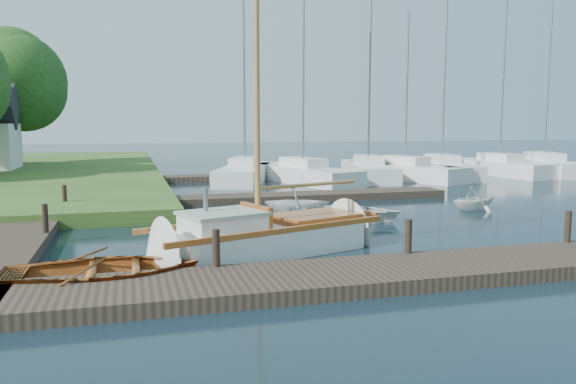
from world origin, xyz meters
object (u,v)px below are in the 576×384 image
object	(u,v)px
mooring_post_2	(408,236)
marina_boat_7	(544,165)
marina_boat_3	(368,169)
marina_boat_4	(405,170)
mooring_post_1	(216,248)
mooring_post_5	(65,196)
marina_boat_1	(245,172)
marina_boat_2	(303,172)
mooring_post_4	(45,218)
mooring_post_3	(568,227)
tree_7	(16,81)
tender_d	(474,197)
sailboat	(270,239)
marina_boat_5	(442,168)
dinghy	(103,265)
tender_b	(297,199)
marina_boat_6	(499,166)
tender_c	(346,209)

from	to	relation	value
mooring_post_2	marina_boat_7	bearing A→B (deg)	43.94
marina_boat_3	marina_boat_4	distance (m)	2.18
mooring_post_1	mooring_post_5	bearing A→B (deg)	111.80
marina_boat_1	marina_boat_2	size ratio (longest dim) A/B	0.94
mooring_post_4	marina_boat_4	xyz separation A→B (m)	(18.00, 13.37, -0.14)
mooring_post_1	mooring_post_3	world-z (taller)	same
mooring_post_3	tree_7	size ratio (longest dim) A/B	0.09
tender_d	marina_boat_3	world-z (taller)	marina_boat_3
mooring_post_5	marina_boat_4	bearing A→B (deg)	24.93
mooring_post_1	mooring_post_3	size ratio (longest dim) A/B	1.00
mooring_post_2	sailboat	xyz separation A→B (m)	(-2.78, 2.21, -0.36)
mooring_post_3	marina_boat_5	size ratio (longest dim) A/B	0.07
dinghy	marina_boat_3	xyz separation A→B (m)	(14.47, 19.27, 0.16)
mooring_post_4	marina_boat_5	bearing A→B (deg)	34.29
mooring_post_2	dinghy	bearing A→B (deg)	177.47
sailboat	tree_7	xyz separation A→B (m)	(-10.72, 28.84, 5.86)
tender_b	marina_boat_6	bearing A→B (deg)	-38.38
marina_boat_3	marina_boat_4	bearing A→B (deg)	-109.46
mooring_post_4	tender_b	size ratio (longest dim) A/B	0.35
mooring_post_5	tree_7	xyz separation A→B (m)	(-5.00, 21.05, 5.50)
marina_boat_3	marina_boat_7	world-z (taller)	marina_boat_7
sailboat	dinghy	distance (m)	4.44
tender_c	marina_boat_3	size ratio (longest dim) A/B	0.34
marina_boat_3	tree_7	size ratio (longest dim) A/B	1.18
mooring_post_2	sailboat	size ratio (longest dim) A/B	0.08
marina_boat_1	dinghy	bearing A→B (deg)	-178.42
sailboat	tender_b	size ratio (longest dim) A/B	4.26
marina_boat_6	marina_boat_7	xyz separation A→B (m)	(3.66, 0.29, -0.00)
dinghy	tender_b	bearing A→B (deg)	-40.93
tender_b	tender_c	xyz separation A→B (m)	(1.31, -1.43, -0.22)
tender_b	tender_d	xyz separation A→B (m)	(6.96, -0.55, -0.10)
mooring_post_5	marina_boat_3	size ratio (longest dim) A/B	0.07
mooring_post_5	marina_boat_5	distance (m)	23.04
tender_d	tender_c	bearing A→B (deg)	91.82
marina_boat_4	mooring_post_4	bearing A→B (deg)	104.70
marina_boat_5	marina_boat_6	xyz separation A→B (m)	(4.24, 0.07, 0.00)
mooring_post_3	marina_boat_2	world-z (taller)	marina_boat_2
dinghy	marina_boat_3	bearing A→B (deg)	-36.70
mooring_post_3	tender_c	xyz separation A→B (m)	(-3.62, 6.15, -0.31)
sailboat	tender_d	size ratio (longest dim) A/B	5.09
marina_boat_7	mooring_post_2	bearing A→B (deg)	149.65
mooring_post_2	tender_c	size ratio (longest dim) A/B	0.21
marina_boat_2	mooring_post_5	bearing A→B (deg)	109.78
tender_d	tree_7	distance (m)	31.79
marina_boat_6	tender_d	bearing A→B (deg)	133.22
mooring_post_5	sailboat	bearing A→B (deg)	-53.71
mooring_post_1	mooring_post_4	distance (m)	6.40
mooring_post_3	dinghy	bearing A→B (deg)	178.48
mooring_post_4	tree_7	xyz separation A→B (m)	(-5.00, 26.05, 5.50)
tender_b	marina_boat_5	size ratio (longest dim) A/B	0.21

